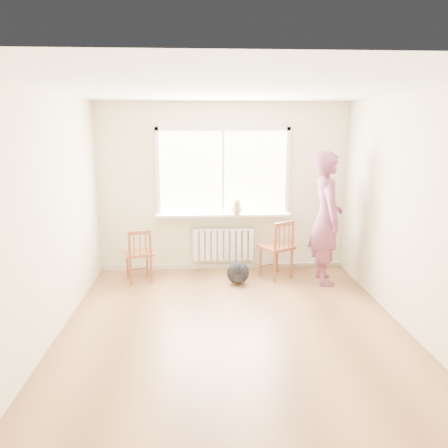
{
  "coord_description": "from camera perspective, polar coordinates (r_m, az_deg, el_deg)",
  "views": [
    {
      "loc": [
        -0.38,
        -4.72,
        2.28
      ],
      "look_at": [
        -0.04,
        1.2,
        0.98
      ],
      "focal_mm": 35.0,
      "sensor_mm": 36.0,
      "label": 1
    }
  ],
  "objects": [
    {
      "name": "ceiling",
      "position": [
        4.75,
        1.4,
        17.38
      ],
      "size": [
        4.5,
        4.5,
        0.0
      ],
      "primitive_type": "plane",
      "rotation": [
        3.14,
        0.0,
        0.0
      ],
      "color": "white",
      "rests_on": "back_wall"
    },
    {
      "name": "cat",
      "position": [
        6.91,
        1.67,
        2.23
      ],
      "size": [
        0.21,
        0.44,
        0.3
      ],
      "rotation": [
        0.0,
        0.0,
        -0.07
      ],
      "color": "beige",
      "rests_on": "windowsill"
    },
    {
      "name": "radiator",
      "position": [
        7.13,
        -0.09,
        -2.62
      ],
      "size": [
        1.0,
        0.12,
        0.55
      ],
      "color": "white",
      "rests_on": "back_wall"
    },
    {
      "name": "heating_pipe",
      "position": [
        7.43,
        9.6,
        -5.06
      ],
      "size": [
        1.4,
        0.04,
        0.04
      ],
      "primitive_type": "cylinder",
      "rotation": [
        0.0,
        1.57,
        0.0
      ],
      "color": "silver",
      "rests_on": "back_wall"
    },
    {
      "name": "backpack",
      "position": [
        6.58,
        1.83,
        -6.39
      ],
      "size": [
        0.36,
        0.28,
        0.34
      ],
      "primitive_type": "ellipsoid",
      "rotation": [
        0.0,
        0.0,
        -0.07
      ],
      "color": "black",
      "rests_on": "floor"
    },
    {
      "name": "person",
      "position": [
        6.63,
        13.2,
        0.72
      ],
      "size": [
        0.47,
        0.72,
        1.97
      ],
      "primitive_type": "imported",
      "rotation": [
        0.0,
        0.0,
        1.57
      ],
      "color": "#C84260",
      "rests_on": "floor"
    },
    {
      "name": "baseboard",
      "position": [
        7.32,
        -0.12,
        -5.49
      ],
      "size": [
        4.0,
        0.03,
        0.08
      ],
      "primitive_type": "cube",
      "color": "beige",
      "rests_on": "ground"
    },
    {
      "name": "windowsill",
      "position": [
        7.0,
        -0.09,
        1.22
      ],
      "size": [
        2.15,
        0.22,
        0.04
      ],
      "primitive_type": "cube",
      "color": "white",
      "rests_on": "back_wall"
    },
    {
      "name": "floor",
      "position": [
        5.26,
        1.24,
        -13.39
      ],
      "size": [
        4.5,
        4.5,
        0.0
      ],
      "primitive_type": "plane",
      "color": "#97663E",
      "rests_on": "ground"
    },
    {
      "name": "chair_right",
      "position": [
        6.8,
        7.11,
        -3.27
      ],
      "size": [
        0.61,
        0.6,
        0.92
      ],
      "rotation": [
        0.0,
        0.0,
        3.68
      ],
      "color": "brown",
      "rests_on": "floor"
    },
    {
      "name": "chair_left",
      "position": [
        6.71,
        -11.02,
        -4.04
      ],
      "size": [
        0.5,
        0.49,
        0.82
      ],
      "rotation": [
        0.0,
        0.0,
        3.45
      ],
      "color": "brown",
      "rests_on": "floor"
    },
    {
      "name": "window",
      "position": [
        6.98,
        -0.13,
        7.26
      ],
      "size": [
        2.12,
        0.05,
        1.42
      ],
      "color": "white",
      "rests_on": "back_wall"
    },
    {
      "name": "back_wall",
      "position": [
        7.04,
        -0.14,
        4.75
      ],
      "size": [
        4.0,
        0.01,
        2.7
      ],
      "primitive_type": "cube",
      "color": "beige",
      "rests_on": "ground"
    }
  ]
}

